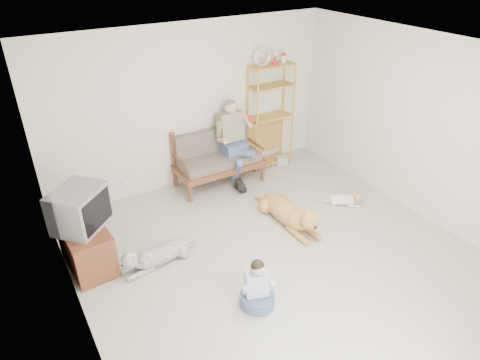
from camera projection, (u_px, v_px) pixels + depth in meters
floor at (287, 265)px, 5.66m from camera, size 5.50×5.50×0.00m
ceiling at (301, 60)px, 4.32m from camera, size 5.50×5.50×0.00m
wall_back at (191, 107)px, 7.03m from camera, size 5.00×0.00×5.00m
wall_left at (72, 246)px, 3.86m from camera, size 0.00×5.50×5.50m
wall_right at (432, 132)px, 6.11m from camera, size 0.00×5.50×5.50m
loveseat at (217, 157)px, 7.36m from camera, size 1.51×0.72×0.95m
man at (236, 148)px, 7.24m from camera, size 0.55×0.79×1.28m
etagere at (270, 116)px, 7.73m from camera, size 0.84×0.37×2.20m
book_stack at (282, 160)px, 8.18m from camera, size 0.24×0.21×0.13m
tv_stand at (86, 247)px, 5.51m from camera, size 0.56×0.93×0.60m
crt_tv at (80, 209)px, 5.27m from camera, size 0.82×0.81×0.53m
wall_outlet at (126, 182)px, 6.98m from camera, size 0.12×0.02×0.08m
golden_retriever at (290, 213)px, 6.39m from camera, size 0.38×1.52×0.46m
shaggy_dog at (155, 255)px, 5.61m from camera, size 1.21×0.38×0.36m
terrier at (347, 199)px, 6.89m from camera, size 0.51×0.48×0.24m
child at (257, 289)px, 4.95m from camera, size 0.41×0.41×0.65m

